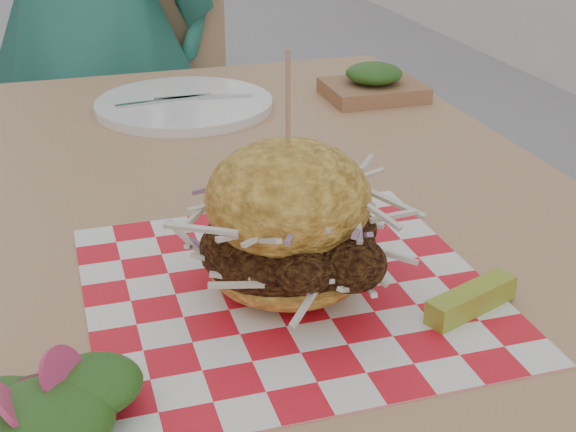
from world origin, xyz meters
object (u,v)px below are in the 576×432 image
Objects in this scene: patio_chair at (148,120)px; sandwich at (288,228)px; patio_table at (246,265)px; diner at (83,7)px.

sandwich is at bearing -85.62° from patio_chair.
patio_table is at bearing 87.57° from sandwich.
diner is 0.28m from patio_chair.
patio_table is at bearing -85.29° from patio_chair.
diner is 1.32× the size of patio_table.
sandwich is at bearing 113.18° from diner.
sandwich reaches higher than patio_table.
patio_table is 0.94m from patio_chair.
patio_chair is 1.16m from sandwich.
patio_chair is at bearing 89.45° from patio_table.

